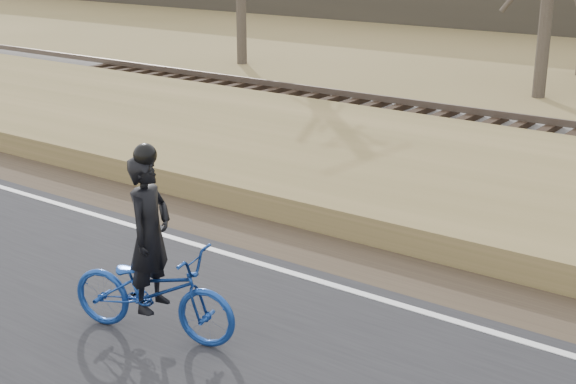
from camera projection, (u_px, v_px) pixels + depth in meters
The scene contains 3 objects.
ground at pixel (552, 364), 8.80m from camera, with size 120.00×120.00×0.00m, color olive.
edge_line at pixel (558, 352), 8.94m from camera, with size 120.00×0.12×0.01m, color silver.
cyclist at pixel (152, 277), 9.11m from camera, with size 2.21×1.20×2.30m.
Camera 1 is at (2.21, -7.99, 4.56)m, focal length 50.00 mm.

